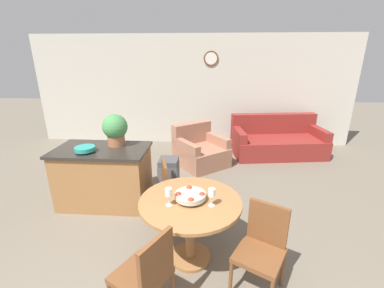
{
  "coord_description": "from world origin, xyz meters",
  "views": [
    {
      "loc": [
        0.49,
        -1.17,
        2.21
      ],
      "look_at": [
        0.23,
        2.41,
        0.96
      ],
      "focal_mm": 24.0,
      "sensor_mm": 36.0,
      "label": 1
    }
  ],
  "objects_px": {
    "dining_chair_near_right": "(262,245)",
    "fruit_bowl": "(190,196)",
    "dining_chair_near_left": "(147,273)",
    "kitchen_island": "(104,176)",
    "teal_bowl": "(85,149)",
    "dining_table": "(190,214)",
    "armchair": "(200,151)",
    "potted_plant": "(115,129)",
    "wine_glass_left": "(169,193)",
    "dining_chair_far_side": "(174,188)",
    "couch": "(277,141)",
    "trash_bin": "(169,181)",
    "wine_glass_right": "(212,193)"
  },
  "relations": [
    {
      "from": "kitchen_island",
      "to": "teal_bowl",
      "type": "xyz_separation_m",
      "value": [
        -0.16,
        -0.16,
        0.5
      ]
    },
    {
      "from": "kitchen_island",
      "to": "dining_chair_near_right",
      "type": "bearing_deg",
      "value": -33.52
    },
    {
      "from": "trash_bin",
      "to": "dining_chair_far_side",
      "type": "bearing_deg",
      "value": -72.95
    },
    {
      "from": "dining_table",
      "to": "couch",
      "type": "height_order",
      "value": "couch"
    },
    {
      "from": "dining_chair_far_side",
      "to": "trash_bin",
      "type": "xyz_separation_m",
      "value": [
        -0.14,
        0.45,
        -0.13
      ]
    },
    {
      "from": "fruit_bowl",
      "to": "couch",
      "type": "distance_m",
      "value": 3.9
    },
    {
      "from": "dining_chair_near_left",
      "to": "armchair",
      "type": "xyz_separation_m",
      "value": [
        0.3,
        3.42,
        -0.2
      ]
    },
    {
      "from": "teal_bowl",
      "to": "potted_plant",
      "type": "xyz_separation_m",
      "value": [
        0.34,
        0.32,
        0.21
      ]
    },
    {
      "from": "dining_chair_near_right",
      "to": "potted_plant",
      "type": "height_order",
      "value": "potted_plant"
    },
    {
      "from": "dining_chair_near_right",
      "to": "fruit_bowl",
      "type": "xyz_separation_m",
      "value": [
        -0.71,
        0.31,
        0.33
      ]
    },
    {
      "from": "dining_chair_near_left",
      "to": "kitchen_island",
      "type": "distance_m",
      "value": 2.12
    },
    {
      "from": "potted_plant",
      "to": "wine_glass_left",
      "type": "bearing_deg",
      "value": -53.44
    },
    {
      "from": "dining_chair_near_left",
      "to": "dining_chair_far_side",
      "type": "height_order",
      "value": "same"
    },
    {
      "from": "potted_plant",
      "to": "armchair",
      "type": "distance_m",
      "value": 2.08
    },
    {
      "from": "couch",
      "to": "wine_glass_right",
      "type": "bearing_deg",
      "value": -121.38
    },
    {
      "from": "dining_table",
      "to": "fruit_bowl",
      "type": "bearing_deg",
      "value": -99.08
    },
    {
      "from": "kitchen_island",
      "to": "couch",
      "type": "relative_size",
      "value": 0.64
    },
    {
      "from": "dining_table",
      "to": "armchair",
      "type": "xyz_separation_m",
      "value": [
        -0.01,
        2.7,
        -0.3
      ]
    },
    {
      "from": "wine_glass_left",
      "to": "teal_bowl",
      "type": "distance_m",
      "value": 1.72
    },
    {
      "from": "dining_table",
      "to": "potted_plant",
      "type": "height_order",
      "value": "potted_plant"
    },
    {
      "from": "fruit_bowl",
      "to": "armchair",
      "type": "xyz_separation_m",
      "value": [
        -0.01,
        2.7,
        -0.53
      ]
    },
    {
      "from": "wine_glass_left",
      "to": "potted_plant",
      "type": "height_order",
      "value": "potted_plant"
    },
    {
      "from": "dining_chair_far_side",
      "to": "couch",
      "type": "height_order",
      "value": "couch"
    },
    {
      "from": "teal_bowl",
      "to": "couch",
      "type": "height_order",
      "value": "teal_bowl"
    },
    {
      "from": "dining_table",
      "to": "fruit_bowl",
      "type": "distance_m",
      "value": 0.23
    },
    {
      "from": "fruit_bowl",
      "to": "kitchen_island",
      "type": "bearing_deg",
      "value": 142.1
    },
    {
      "from": "dining_chair_far_side",
      "to": "dining_chair_near_left",
      "type": "bearing_deg",
      "value": -17.16
    },
    {
      "from": "trash_bin",
      "to": "dining_chair_near_left",
      "type": "bearing_deg",
      "value": -86.64
    },
    {
      "from": "potted_plant",
      "to": "trash_bin",
      "type": "height_order",
      "value": "potted_plant"
    },
    {
      "from": "dining_chair_far_side",
      "to": "trash_bin",
      "type": "bearing_deg",
      "value": -179.07
    },
    {
      "from": "teal_bowl",
      "to": "dining_table",
      "type": "bearing_deg",
      "value": -30.79
    },
    {
      "from": "dining_chair_far_side",
      "to": "wine_glass_right",
      "type": "bearing_deg",
      "value": 15.86
    },
    {
      "from": "dining_chair_near_left",
      "to": "dining_chair_near_right",
      "type": "bearing_deg",
      "value": -39.66
    },
    {
      "from": "dining_chair_near_left",
      "to": "couch",
      "type": "relative_size",
      "value": 0.41
    },
    {
      "from": "dining_chair_near_left",
      "to": "dining_chair_near_right",
      "type": "xyz_separation_m",
      "value": [
        1.03,
        0.4,
        0.0
      ]
    },
    {
      "from": "dining_table",
      "to": "dining_chair_near_right",
      "type": "height_order",
      "value": "dining_chair_near_right"
    },
    {
      "from": "kitchen_island",
      "to": "trash_bin",
      "type": "bearing_deg",
      "value": 4.24
    },
    {
      "from": "wine_glass_right",
      "to": "trash_bin",
      "type": "bearing_deg",
      "value": 117.1
    },
    {
      "from": "wine_glass_right",
      "to": "couch",
      "type": "bearing_deg",
      "value": 66.51
    },
    {
      "from": "kitchen_island",
      "to": "teal_bowl",
      "type": "distance_m",
      "value": 0.55
    },
    {
      "from": "trash_bin",
      "to": "dining_table",
      "type": "bearing_deg",
      "value": -70.19
    },
    {
      "from": "dining_chair_near_left",
      "to": "wine_glass_left",
      "type": "relative_size",
      "value": 4.55
    },
    {
      "from": "dining_table",
      "to": "dining_chair_near_left",
      "type": "bearing_deg",
      "value": -113.54
    },
    {
      "from": "dining_chair_near_right",
      "to": "dining_chair_near_left",
      "type": "bearing_deg",
      "value": 50.34
    },
    {
      "from": "dining_table",
      "to": "wine_glass_left",
      "type": "height_order",
      "value": "wine_glass_left"
    },
    {
      "from": "dining_chair_near_left",
      "to": "dining_chair_near_right",
      "type": "height_order",
      "value": "same"
    },
    {
      "from": "wine_glass_left",
      "to": "armchair",
      "type": "height_order",
      "value": "wine_glass_left"
    },
    {
      "from": "potted_plant",
      "to": "couch",
      "type": "height_order",
      "value": "potted_plant"
    },
    {
      "from": "dining_table",
      "to": "dining_chair_near_right",
      "type": "distance_m",
      "value": 0.79
    },
    {
      "from": "kitchen_island",
      "to": "teal_bowl",
      "type": "relative_size",
      "value": 4.89
    }
  ]
}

